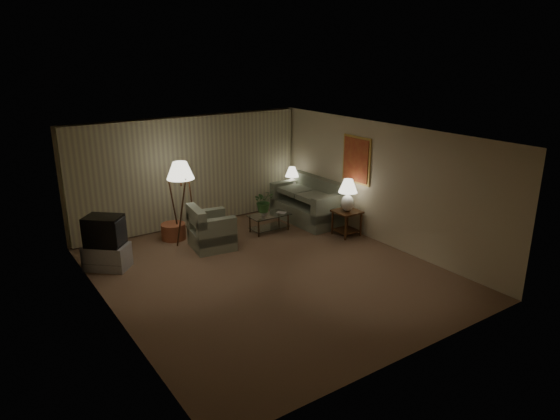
% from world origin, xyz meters
% --- Properties ---
extents(ground, '(7.00, 7.00, 0.00)m').
position_xyz_m(ground, '(0.00, 0.00, 0.00)').
color(ground, '#835F48').
rests_on(ground, ground).
extents(room_shell, '(6.04, 7.02, 2.72)m').
position_xyz_m(room_shell, '(0.02, 1.51, 1.75)').
color(room_shell, beige).
rests_on(room_shell, ground).
extents(sofa, '(1.96, 1.02, 0.86)m').
position_xyz_m(sofa, '(2.50, 2.04, 0.43)').
color(sofa, gray).
rests_on(sofa, ground).
extents(armchair, '(1.14, 1.10, 0.76)m').
position_xyz_m(armchair, '(-0.32, 1.78, 0.38)').
color(armchair, gray).
rests_on(armchair, ground).
extents(side_table_near, '(0.57, 0.57, 0.60)m').
position_xyz_m(side_table_near, '(2.65, 0.69, 0.41)').
color(side_table_near, '#3A2310').
rests_on(side_table_near, ground).
extents(side_table_far, '(0.44, 0.37, 0.60)m').
position_xyz_m(side_table_far, '(2.65, 2.90, 0.39)').
color(side_table_far, '#3A2310').
rests_on(side_table_far, ground).
extents(table_lamp_near, '(0.44, 0.44, 0.76)m').
position_xyz_m(table_lamp_near, '(2.65, 0.69, 1.05)').
color(table_lamp_near, white).
rests_on(table_lamp_near, side_table_near).
extents(table_lamp_far, '(0.36, 0.36, 0.62)m').
position_xyz_m(table_lamp_far, '(2.65, 2.90, 0.97)').
color(table_lamp_far, white).
rests_on(table_lamp_far, side_table_far).
extents(coffee_table, '(0.98, 0.53, 0.41)m').
position_xyz_m(coffee_table, '(1.29, 1.94, 0.27)').
color(coffee_table, silver).
rests_on(coffee_table, ground).
extents(tv_cabinet, '(1.36, 1.35, 0.50)m').
position_xyz_m(tv_cabinet, '(-2.55, 1.96, 0.25)').
color(tv_cabinet, '#ABABAE').
rests_on(tv_cabinet, ground).
extents(crt_tv, '(1.19, 1.19, 0.60)m').
position_xyz_m(crt_tv, '(-2.55, 1.96, 0.80)').
color(crt_tv, black).
rests_on(crt_tv, tv_cabinet).
extents(floor_lamp, '(0.60, 0.60, 1.86)m').
position_xyz_m(floor_lamp, '(-0.69, 2.43, 0.97)').
color(floor_lamp, '#3A2310').
rests_on(floor_lamp, ground).
extents(ottoman, '(0.55, 0.55, 0.37)m').
position_xyz_m(ottoman, '(-0.82, 2.75, 0.18)').
color(ottoman, '#AF5B3B').
rests_on(ottoman, ground).
extents(vase, '(0.17, 0.17, 0.15)m').
position_xyz_m(vase, '(1.14, 1.94, 0.49)').
color(vase, white).
rests_on(vase, coffee_table).
extents(flowers, '(0.48, 0.42, 0.53)m').
position_xyz_m(flowers, '(1.14, 1.94, 0.83)').
color(flowers, '#34652D').
rests_on(flowers, vase).
extents(book, '(0.26, 0.28, 0.02)m').
position_xyz_m(book, '(1.54, 1.84, 0.42)').
color(book, olive).
rests_on(book, coffee_table).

